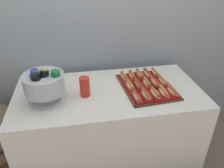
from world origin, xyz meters
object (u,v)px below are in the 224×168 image
Objects in this scene: hot_dog_0 at (137,97)px; hot_dog_9 at (163,82)px; hot_dog_7 at (147,84)px; hot_dog_13 at (148,74)px; hot_dog_1 at (146,95)px; hot_dog_10 at (124,77)px; hot_dog_2 at (155,94)px; serving_tray at (147,87)px; punch_bowl at (44,83)px; buffet_table at (109,124)px; hot_dog_5 at (130,86)px; cup_stack at (85,87)px; hot_dog_14 at (155,73)px; hot_dog_12 at (140,75)px; hot_dog_6 at (139,85)px; hot_dog_11 at (132,76)px; hot_dog_3 at (164,93)px; hot_dog_8 at (155,83)px; hot_dog_4 at (172,91)px.

hot_dog_9 reaches higher than hot_dog_0.
hot_dog_7 is 0.91× the size of hot_dog_13.
hot_dog_1 is 0.34m from hot_dog_10.
hot_dog_2 is 0.96× the size of hot_dog_13.
punch_bowl is (-0.82, -0.07, 0.16)m from serving_tray.
hot_dog_5 is at bearing -5.02° from buffet_table.
cup_stack is at bearing -176.02° from hot_dog_9.
cup_stack reaches higher than hot_dog_9.
hot_dog_9 is (0.48, 0.01, 0.39)m from buffet_table.
serving_tray is 3.37× the size of hot_dog_7.
hot_dog_14 is (-0.01, 0.16, -0.00)m from hot_dog_9.
hot_dog_5 and hot_dog_12 have the same top height.
hot_dog_1 is 0.55× the size of punch_bowl.
hot_dog_7 is (-0.01, 0.16, -0.00)m from hot_dog_2.
punch_bowl is (-0.75, -0.06, 0.12)m from hot_dog_6.
hot_dog_11 is (0.24, 0.15, 0.39)m from buffet_table.
hot_dog_0 is 0.93× the size of hot_dog_2.
buffet_table is 9.57× the size of hot_dog_10.
hot_dog_2 is 1.07× the size of hot_dog_10.
hot_dog_9 is 1.04× the size of hot_dog_13.
buffet_table is 8.92× the size of hot_dog_2.
hot_dog_9 is 1.01× the size of hot_dog_12.
hot_dog_2 is 0.08m from hot_dog_3.
hot_dog_0 reaches higher than buffet_table.
hot_dog_1 is at bearing -72.83° from hot_dog_10.
hot_dog_2 is at bearing -13.44° from cup_stack.
hot_dog_0 is at bearing -119.92° from hot_dog_13.
hot_dog_8 reaches higher than hot_dog_10.
hot_dog_4 is at bearing -72.83° from hot_dog_13.
hot_dog_6 is (-0.24, 0.15, 0.00)m from hot_dog_4.
hot_dog_6 and hot_dog_8 have the same top height.
hot_dog_2 is 1.10× the size of hot_dog_14.
hot_dog_3 is 0.28m from hot_dog_5.
buffet_table is at bearing 136.75° from hot_dog_0.
hot_dog_4 is 0.89× the size of hot_dog_12.
punch_bowl reaches higher than cup_stack.
buffet_table is 0.43m from hot_dog_5.
hot_dog_5 is 0.95× the size of hot_dog_9.
cup_stack reaches higher than hot_dog_10.
hot_dog_7 is (0.14, 0.18, 0.00)m from hot_dog_0.
cup_stack reaches higher than hot_dog_13.
hot_dog_4 is at bearing -85.63° from hot_dog_9.
hot_dog_10 reaches higher than buffet_table.
hot_dog_2 reaches higher than hot_dog_14.
hot_dog_8 is at bearing -31.89° from hot_dog_10.
cup_stack reaches higher than hot_dog_4.
hot_dog_4 is (0.22, 0.02, -0.00)m from hot_dog_1.
hot_dog_9 is at bearing 40.62° from hot_dog_1.
serving_tray is 3.42× the size of cup_stack.
buffet_table is 0.51m from hot_dog_7.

